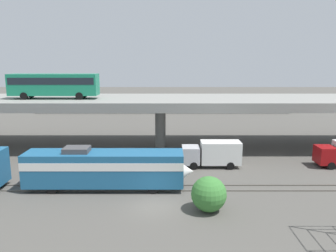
% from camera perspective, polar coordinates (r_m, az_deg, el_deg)
% --- Properties ---
extents(ground_plane, '(260.00, 260.00, 0.00)m').
position_cam_1_polar(ground_plane, '(29.27, -2.14, -13.64)').
color(ground_plane, '#4C4944').
extents(rail_strip_near, '(110.00, 0.12, 0.12)m').
position_cam_1_polar(rail_strip_near, '(32.25, -1.91, -11.08)').
color(rail_strip_near, '#59544C').
rests_on(rail_strip_near, ground_plane).
extents(rail_strip_far, '(110.00, 0.12, 0.12)m').
position_cam_1_polar(rail_strip_far, '(33.58, -1.83, -10.16)').
color(rail_strip_far, '#59544C').
rests_on(rail_strip_far, ground_plane).
extents(train_locomotive, '(16.22, 3.04, 4.18)m').
position_cam_1_polar(train_locomotive, '(32.61, -9.52, -6.99)').
color(train_locomotive, '#1E5984').
rests_on(train_locomotive, ground_plane).
extents(highway_overpass, '(96.00, 12.23, 7.11)m').
position_cam_1_polar(highway_overpass, '(46.92, -1.27, 4.01)').
color(highway_overpass, gray).
rests_on(highway_overpass, ground_plane).
extents(transit_bus_on_overpass, '(12.00, 2.68, 3.40)m').
position_cam_1_polar(transit_bus_on_overpass, '(48.18, -18.99, 6.91)').
color(transit_bus_on_overpass, '#197A56').
rests_on(transit_bus_on_overpass, highway_overpass).
extents(service_truck_west, '(6.80, 2.46, 3.04)m').
position_cam_1_polar(service_truck_west, '(39.17, 7.84, -4.67)').
color(service_truck_west, '#B7B7BC').
rests_on(service_truck_west, ground_plane).
extents(pier_parking_lot, '(59.30, 10.29, 1.37)m').
position_cam_1_polar(pier_parking_lot, '(82.36, -0.69, 3.13)').
color(pier_parking_lot, gray).
rests_on(pier_parking_lot, ground_plane).
extents(parked_car_0, '(4.05, 1.83, 1.50)m').
position_cam_1_polar(parked_car_0, '(81.19, 4.35, 4.02)').
color(parked_car_0, '#515459').
rests_on(parked_car_0, pier_parking_lot).
extents(parked_car_1, '(4.70, 1.87, 1.50)m').
position_cam_1_polar(parked_car_1, '(81.72, 11.62, 3.87)').
color(parked_car_1, '#B7B7BC').
rests_on(parked_car_1, pier_parking_lot).
extents(parked_car_2, '(4.38, 1.93, 1.50)m').
position_cam_1_polar(parked_car_2, '(80.08, -5.21, 3.90)').
color(parked_car_2, '#515459').
rests_on(parked_car_2, pier_parking_lot).
extents(parked_car_3, '(4.66, 1.94, 1.50)m').
position_cam_1_polar(parked_car_3, '(81.78, -11.04, 3.90)').
color(parked_car_3, '#515459').
rests_on(parked_car_3, pier_parking_lot).
extents(parked_car_4, '(4.54, 1.83, 1.50)m').
position_cam_1_polar(parked_car_4, '(85.70, -11.86, 4.19)').
color(parked_car_4, '#B7B7BC').
rests_on(parked_car_4, pier_parking_lot).
extents(harbor_water, '(140.00, 36.00, 0.01)m').
position_cam_1_polar(harbor_water, '(105.26, -0.52, 4.53)').
color(harbor_water, '#385B7A').
rests_on(harbor_water, ground_plane).
extents(shrub_right, '(2.95, 2.95, 2.95)m').
position_cam_1_polar(shrub_right, '(28.04, 7.12, -11.58)').
color(shrub_right, '#387733').
rests_on(shrub_right, ground_plane).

